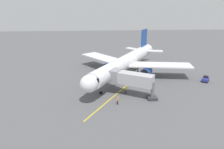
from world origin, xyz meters
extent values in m
plane|color=#565659|center=(0.00, 0.00, 0.00)|extent=(220.00, 220.00, 0.00)
cube|color=yellow|center=(-1.86, 5.67, 0.01)|extent=(20.95, 34.33, 0.01)
cylinder|color=white|center=(-1.86, -0.33, 4.10)|extent=(20.88, 31.04, 3.80)
ellipsoid|color=white|center=(7.58, 15.23, 4.10)|extent=(5.16, 5.29, 3.61)
cone|color=white|center=(-11.45, -16.15, 4.10)|extent=(4.48, 4.34, 3.42)
cube|color=black|center=(6.85, 14.03, 4.65)|extent=(3.59, 3.04, 0.90)
cube|color=white|center=(-11.08, 0.91, 3.50)|extent=(17.66, 7.87, 0.36)
cylinder|color=#1E479E|center=(-7.34, 1.82, 2.00)|extent=(3.73, 4.10, 2.30)
cylinder|color=black|center=(-6.43, 3.32, 2.00)|extent=(1.90, 1.26, 2.10)
cube|color=white|center=(3.50, -7.93, 3.50)|extent=(14.37, 16.77, 0.36)
cylinder|color=#1E479E|center=(2.58, -4.19, 2.00)|extent=(3.73, 4.10, 2.30)
cylinder|color=black|center=(3.49, -2.70, 2.00)|extent=(1.90, 1.26, 2.10)
cube|color=#1E479E|center=(-9.90, -13.58, 7.90)|extent=(2.80, 4.29, 7.20)
cube|color=white|center=(-12.48, -11.67, 4.70)|extent=(6.78, 3.80, 0.24)
cube|color=white|center=(-7.01, -14.99, 4.70)|extent=(6.00, 6.41, 0.24)
cylinder|color=slate|center=(5.14, 11.21, 1.73)|extent=(0.24, 0.24, 2.77)
cylinder|color=black|center=(5.14, 11.21, 0.35)|extent=(0.75, 0.83, 0.70)
cylinder|color=slate|center=(-5.64, -1.55, 1.94)|extent=(0.24, 0.24, 2.77)
cylinder|color=black|center=(-5.64, -1.55, 0.55)|extent=(0.96, 1.17, 1.10)
cylinder|color=slate|center=(-1.19, -4.24, 1.94)|extent=(0.24, 0.24, 2.77)
cylinder|color=black|center=(-1.19, -4.24, 0.55)|extent=(0.96, 1.17, 1.10)
cube|color=#B7B7BC|center=(-1.71, 12.45, 3.90)|extent=(9.04, 6.89, 2.50)
cube|color=gray|center=(2.14, 10.11, 3.90)|extent=(4.05, 4.19, 3.00)
cylinder|color=slate|center=(-5.56, 14.78, 1.95)|extent=(0.70, 0.70, 3.90)
cube|color=#333338|center=(-5.56, 14.78, 0.30)|extent=(2.00, 2.00, 0.60)
cylinder|color=#23232D|center=(1.96, 16.60, 0.44)|extent=(0.26, 0.26, 0.88)
cube|color=orange|center=(1.96, 16.60, 1.18)|extent=(0.33, 0.43, 0.60)
cube|color=silver|center=(1.96, 16.60, 1.18)|extent=(0.35, 0.45, 0.10)
sphere|color=tan|center=(1.96, 16.60, 1.60)|extent=(0.22, 0.22, 0.22)
cylinder|color=#23232D|center=(-0.50, 11.32, 0.44)|extent=(0.26, 0.26, 0.88)
cube|color=#D8EA19|center=(-0.50, 11.32, 1.18)|extent=(0.45, 0.41, 0.60)
cube|color=silver|center=(-0.50, 11.32, 1.18)|extent=(0.47, 0.43, 0.10)
sphere|color=brown|center=(-0.50, 11.32, 1.60)|extent=(0.22, 0.22, 0.22)
cube|color=#2D3899|center=(-22.14, 5.35, 0.65)|extent=(2.59, 2.74, 0.70)
cube|color=black|center=(-22.32, 5.11, 1.25)|extent=(1.42, 1.38, 0.50)
cylinder|color=black|center=(-22.18, 6.38, 0.30)|extent=(0.56, 0.63, 0.60)
cylinder|color=black|center=(-21.14, 5.59, 0.30)|extent=(0.56, 0.63, 0.60)
cylinder|color=black|center=(-23.14, 5.10, 0.30)|extent=(0.56, 0.63, 0.60)
cylinder|color=black|center=(-22.11, 4.32, 0.30)|extent=(0.56, 0.63, 0.60)
camera|label=1|loc=(6.13, 54.85, 19.14)|focal=33.89mm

